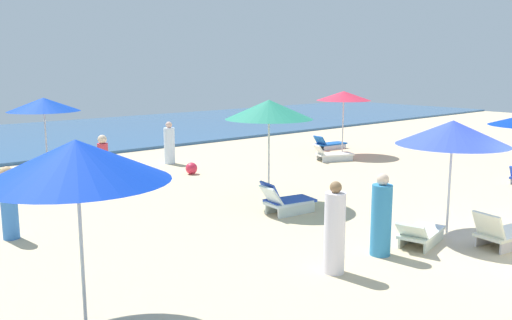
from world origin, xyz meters
TOP-DOWN VIEW (x-y plane):
  - ocean at (0.00, 23.28)m, footprint 60.00×13.43m
  - umbrella_1 at (5.50, 10.42)m, footprint 2.14×2.14m
  - lounge_chair_1_0 at (6.18, 11.70)m, footprint 1.52×0.74m
  - lounge_chair_1_1 at (4.06, 9.70)m, footprint 1.58×1.13m
  - umbrella_2 at (-2.00, 6.64)m, footprint 2.24×2.24m
  - lounge_chair_2_0 at (-2.32, 5.67)m, footprint 1.37×0.90m
  - lounge_chair_2_1 at (-2.38, 5.58)m, footprint 1.41×0.73m
  - umbrella_4 at (-5.31, 13.05)m, footprint 2.12×2.12m
  - lounge_chair_4_0 at (-5.57, 11.88)m, footprint 1.46×1.19m
  - lounge_chair_4_1 at (-6.16, 13.75)m, footprint 1.48×0.74m
  - umbrella_6 at (-0.88, 2.24)m, footprint 2.31×2.31m
  - lounge_chair_6_0 at (-2.02, 2.17)m, footprint 1.47×0.87m
  - lounge_chair_6_1 at (-0.88, 1.05)m, footprint 1.43×0.84m
  - umbrella_7 at (-8.47, 3.31)m, footprint 2.45×2.45m
  - beachgoer_0 at (-7.99, 7.97)m, footprint 0.43×0.43m
  - beachgoer_1 at (-4.52, 10.87)m, footprint 0.37×0.37m
  - beachgoer_2 at (-3.08, 2.36)m, footprint 0.54×0.54m
  - beachgoer_3 at (-4.42, 2.35)m, footprint 0.47×0.47m
  - beachgoer_4 at (-0.83, 13.22)m, footprint 0.54×0.54m
  - beach_ball_0 at (-1.35, 11.09)m, footprint 0.39×0.39m

SIDE VIEW (x-z plane):
  - ocean at x=0.00m, z-range 0.00..0.12m
  - beach_ball_0 at x=-1.35m, z-range 0.00..0.39m
  - lounge_chair_1_0 at x=6.18m, z-range -0.08..0.52m
  - lounge_chair_6_0 at x=-2.02m, z-range -0.06..0.53m
  - lounge_chair_1_1 at x=4.06m, z-range -0.08..0.56m
  - lounge_chair_4_0 at x=-5.57m, z-range -0.09..0.60m
  - lounge_chair_6_1 at x=-0.88m, z-range -0.11..0.65m
  - lounge_chair_4_1 at x=-6.16m, z-range -0.09..0.63m
  - lounge_chair_2_1 at x=-2.38m, z-range -0.09..0.65m
  - lounge_chair_2_0 at x=-2.32m, z-range -0.10..0.69m
  - beachgoer_4 at x=-0.83m, z-range -0.07..1.46m
  - beachgoer_0 at x=-7.99m, z-range -0.04..1.48m
  - beachgoer_2 at x=-3.08m, z-range -0.06..1.51m
  - beachgoer_3 at x=-4.42m, z-range -0.06..1.55m
  - beachgoer_1 at x=-4.52m, z-range -0.03..1.56m
  - umbrella_6 at x=-0.88m, z-range 0.95..3.36m
  - umbrella_7 at x=-8.47m, z-range 1.02..3.60m
  - umbrella_1 at x=5.50m, z-range 1.07..3.60m
  - umbrella_4 at x=-5.31m, z-range 1.08..3.65m
  - umbrella_2 at x=-2.00m, z-range 1.09..3.76m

